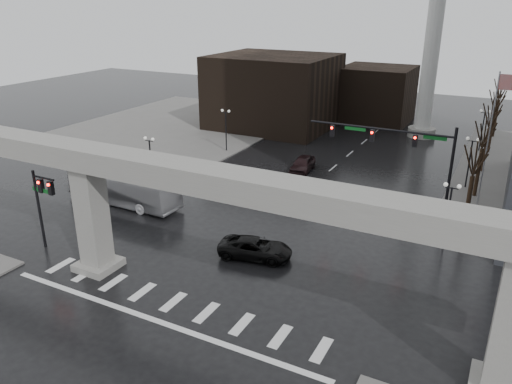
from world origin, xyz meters
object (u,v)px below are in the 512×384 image
(pickup_truck, at_px, (255,248))
(city_bus, at_px, (123,187))
(signal_mast_arm, at_px, (404,148))
(far_car, at_px, (303,164))

(pickup_truck, height_order, city_bus, city_bus)
(signal_mast_arm, distance_m, city_bus, 24.45)
(signal_mast_arm, relative_size, city_bus, 1.06)
(signal_mast_arm, relative_size, far_car, 2.56)
(far_car, bearing_deg, signal_mast_arm, -35.70)
(pickup_truck, distance_m, city_bus, 15.57)
(signal_mast_arm, height_order, far_car, signal_mast_arm)
(signal_mast_arm, xyz_separation_m, city_bus, (-22.31, -9.05, -4.24))
(pickup_truck, distance_m, far_car, 19.58)
(signal_mast_arm, bearing_deg, city_bus, -157.92)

